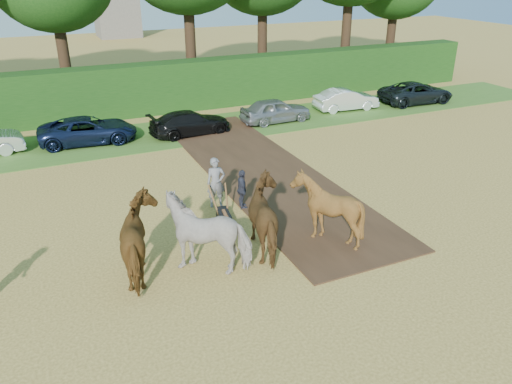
% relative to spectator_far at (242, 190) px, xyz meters
% --- Properties ---
extents(ground, '(120.00, 120.00, 0.00)m').
position_rel_spectator_far_xyz_m(ground, '(0.68, -4.00, -0.77)').
color(ground, gold).
rests_on(ground, ground).
extents(earth_strip, '(4.50, 17.00, 0.05)m').
position_rel_spectator_far_xyz_m(earth_strip, '(2.18, 3.00, -0.75)').
color(earth_strip, '#472D1C').
rests_on(earth_strip, ground).
extents(grass_verge, '(50.00, 5.00, 0.03)m').
position_rel_spectator_far_xyz_m(grass_verge, '(0.68, 10.00, -0.76)').
color(grass_verge, '#38601E').
rests_on(grass_verge, ground).
extents(hedgerow, '(46.00, 1.60, 3.00)m').
position_rel_spectator_far_xyz_m(hedgerow, '(0.68, 14.50, 0.73)').
color(hedgerow, '#14380F').
rests_on(hedgerow, ground).
extents(spectator_far, '(0.55, 0.96, 1.54)m').
position_rel_spectator_far_xyz_m(spectator_far, '(0.00, 0.00, 0.00)').
color(spectator_far, '#292A36').
rests_on(spectator_far, ground).
extents(plough_team, '(7.88, 5.49, 2.32)m').
position_rel_spectator_far_xyz_m(plough_team, '(-1.34, -3.03, 0.38)').
color(plough_team, brown).
rests_on(plough_team, ground).
extents(parked_cars, '(35.71, 3.22, 1.43)m').
position_rel_spectator_far_xyz_m(parked_cars, '(1.99, 9.85, -0.09)').
color(parked_cars, silver).
rests_on(parked_cars, ground).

